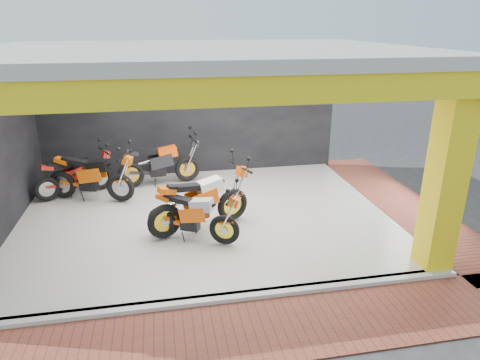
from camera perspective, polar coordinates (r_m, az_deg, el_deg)
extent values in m
plane|color=#2D2D30|center=(7.87, -3.05, -11.50)|extent=(80.00, 80.00, 0.00)
cube|color=silver|center=(9.60, -4.70, -5.02)|extent=(8.00, 6.00, 0.10)
cube|color=beige|center=(8.70, -5.40, 16.63)|extent=(8.40, 6.40, 0.20)
cube|color=black|center=(12.01, -6.58, 8.69)|extent=(8.20, 0.20, 3.50)
cube|color=yellow|center=(7.84, 25.80, 0.42)|extent=(0.50, 0.50, 3.50)
cube|color=yellow|center=(5.76, -2.28, 11.84)|extent=(8.40, 0.30, 0.40)
cube|color=yellow|center=(9.94, 19.08, 14.37)|extent=(0.30, 6.40, 0.40)
cube|color=silver|center=(7.01, -1.88, -15.50)|extent=(8.00, 0.20, 0.10)
cube|color=brown|center=(6.42, -0.72, -19.77)|extent=(9.00, 1.40, 0.03)
cube|color=brown|center=(11.11, 20.75, -2.90)|extent=(1.40, 7.00, 0.03)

